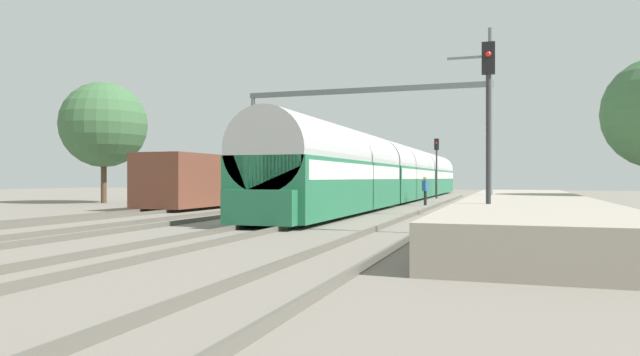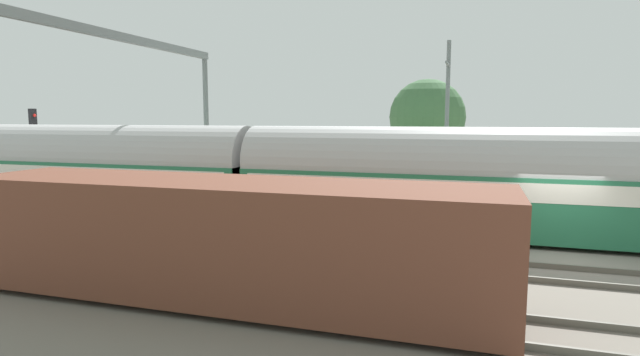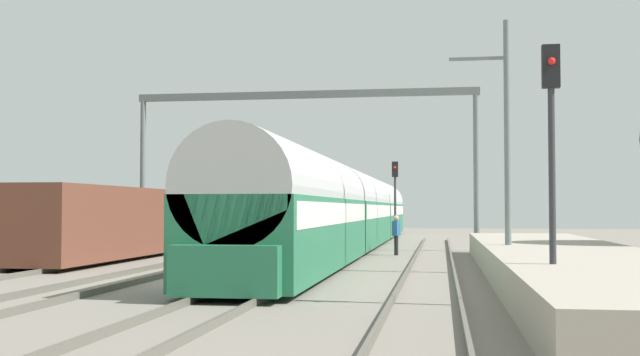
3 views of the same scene
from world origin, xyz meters
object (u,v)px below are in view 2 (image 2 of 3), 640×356
Objects in this scene: person_crossing at (241,187)px; freight_car at (226,239)px; railway_signal_far at (34,141)px; passenger_train at (90,169)px; catenary_gantry at (98,76)px.

freight_car is at bearing 133.99° from person_crossing.
freight_car is at bearing -122.11° from railway_signal_far.
railway_signal_far is (1.92, 5.19, 1.10)m from passenger_train.
passenger_train is 6.93m from person_crossing.
railway_signal_far is at bearing 62.31° from catenary_gantry.
passenger_train is at bearing 49.79° from catenary_gantry.
railway_signal_far is at bearing 69.72° from passenger_train.
catenary_gantry is at bearing 54.37° from freight_car.
passenger_train is 2.87× the size of catenary_gantry.
railway_signal_far reaches higher than freight_car.
catenary_gantry is (-4.04, -7.70, 2.87)m from railway_signal_far.
catenary_gantry reaches higher than railway_signal_far.
freight_car is 11.80m from catenary_gantry.
freight_car is 12.20m from person_crossing.
railway_signal_far is (-0.71, 11.54, 2.04)m from person_crossing.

